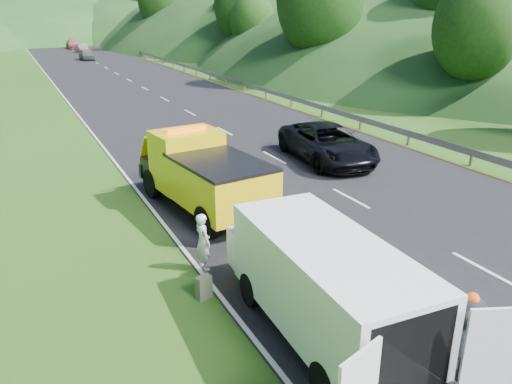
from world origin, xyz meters
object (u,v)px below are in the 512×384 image
tow_truck (202,173)px  woman (204,269)px  suitcase (204,288)px  passing_suv (326,161)px  white_van (322,281)px  child (291,282)px

tow_truck → woman: tow_truck is taller
suitcase → passing_suv: size_ratio=0.10×
woman → suitcase: bearing=152.3°
woman → suitcase: size_ratio=2.64×
white_van → suitcase: 3.14m
tow_truck → suitcase: bearing=-117.6°
white_van → child: 2.57m
suitcase → child: bearing=-6.2°
child → passing_suv: 11.11m
suitcase → passing_suv: 12.50m
suitcase → passing_suv: (9.21, 8.45, -0.30)m
woman → passing_suv: bearing=-58.1°
child → suitcase: (-2.30, 0.25, 0.30)m
white_van → child: size_ratio=6.79×
passing_suv → white_van: bearing=-118.0°
tow_truck → child: bearing=-94.5°
child → woman: bearing=-177.2°
white_van → woman: bearing=111.1°
tow_truck → child: size_ratio=6.78×
woman → passing_suv: (8.70, 7.08, 0.00)m
tow_truck → passing_suv: size_ratio=1.10×
passing_suv → woman: bearing=-134.5°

